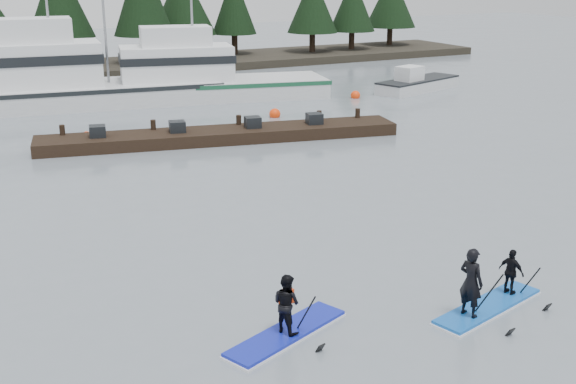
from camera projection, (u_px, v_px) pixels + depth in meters
name	position (u px, v px, depth m)	size (l,w,h in m)	color
ground	(401.00, 302.00, 17.51)	(160.00, 160.00, 0.00)	slate
far_shore	(65.00, 70.00, 53.02)	(70.00, 8.00, 0.60)	#2D281E
treeline	(65.00, 75.00, 53.11)	(60.00, 4.00, 8.00)	black
fishing_boat_large	(61.00, 94.00, 41.11)	(17.19, 6.72, 9.55)	silver
fishing_boat_medium	(200.00, 89.00, 43.47)	(14.98, 7.15, 8.59)	silver
skiff	(418.00, 85.00, 46.33)	(6.44, 1.93, 0.75)	silver
floating_dock	(221.00, 135.00, 33.22)	(16.53, 2.20, 0.55)	black
buoy_b	(87.00, 140.00, 33.47)	(0.53, 0.53, 0.53)	#FF3D0C
buoy_c	(355.00, 98.00, 43.92)	(0.57, 0.57, 0.57)	#FF3D0C
buoy_d	(275.00, 117.00, 38.48)	(0.60, 0.60, 0.60)	#FF3D0C
paddleboard_solo	(286.00, 315.00, 15.75)	(3.29, 1.92, 1.89)	#121FAB
paddleboard_duo	(487.00, 288.00, 16.89)	(3.42, 1.62, 2.27)	#1358B5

